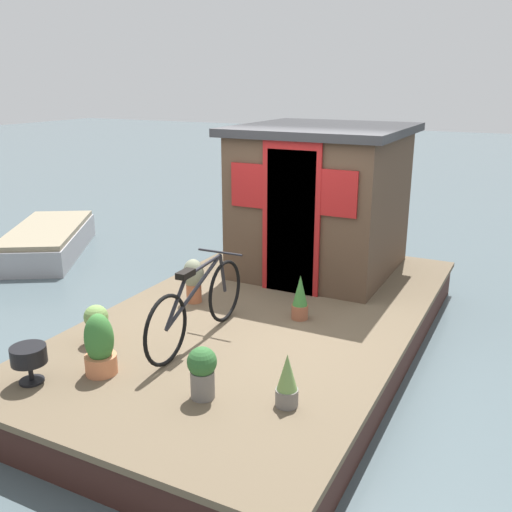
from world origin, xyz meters
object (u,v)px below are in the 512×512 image
Objects in this scene: potted_plant_fern at (97,323)px; potted_plant_sage at (100,347)px; dinghy_boat at (48,241)px; bicycle at (198,305)px; potted_plant_mint at (287,381)px; potted_plant_succulent at (300,298)px; potted_plant_basil at (202,370)px; charcoal_grill at (29,357)px; potted_plant_lavender at (193,279)px; houseboat_cabin at (321,199)px.

potted_plant_sage is at bearing -135.51° from potted_plant_fern.
dinghy_boat is at bearing 51.02° from potted_plant_sage.
bicycle reaches higher than potted_plant_mint.
potted_plant_sage is 5.48m from dinghy_boat.
potted_plant_succulent reaches higher than potted_plant_basil.
charcoal_grill is (-0.85, -0.03, 0.04)m from potted_plant_fern.
bicycle reaches higher than potted_plant_lavender.
dinghy_boat is at bearing 73.73° from potted_plant_succulent.
charcoal_grill is at bearing 148.35° from bicycle.
bicycle is 1.03m from potted_plant_sage.
potted_plant_sage is at bearing -128.98° from dinghy_boat.
dinghy_boat is (2.97, 3.79, -0.40)m from potted_plant_fern.
potted_plant_sage is at bearing 157.13° from bicycle.
potted_plant_mint is 6.71m from dinghy_boat.
houseboat_cabin is at bearing 13.98° from potted_plant_succulent.
potted_plant_succulent is at bearing -47.28° from potted_plant_fern.
potted_plant_lavender is (-1.79, 0.85, -0.68)m from houseboat_cabin.
potted_plant_mint reaches higher than potted_plant_fern.
houseboat_cabin is 2.09m from potted_plant_lavender.
bicycle is 5.30m from dinghy_boat.
houseboat_cabin is 4.91× the size of potted_plant_mint.
charcoal_grill is (-0.65, 2.07, 0.02)m from potted_plant_mint.
potted_plant_basil is 1.33× the size of charcoal_grill.
potted_plant_lavender is 1.34× the size of potted_plant_fern.
potted_plant_sage is at bearing 93.50° from potted_plant_basil.
potted_plant_lavender is at bearing 50.40° from potted_plant_mint.
potted_plant_basil is (-0.88, -0.60, -0.13)m from bicycle.
potted_plant_mint is 2.12m from potted_plant_fern.
potted_plant_sage is 1.46× the size of potted_plant_fern.
houseboat_cabin is at bearing 5.51° from potted_plant_basil.
potted_plant_sage is (-1.78, -0.19, -0.03)m from potted_plant_lavender.
charcoal_grill is at bearing 107.28° from potted_plant_mint.
potted_plant_lavender is at bearing 35.31° from bicycle.
bicycle is 1.02m from potted_plant_lavender.
potted_plant_mint is 1.01× the size of potted_plant_basil.
potted_plant_lavender is 0.18× the size of dinghy_boat.
bicycle is 1.00m from potted_plant_fern.
potted_plant_mint is (-3.31, -0.99, -0.75)m from houseboat_cabin.
potted_plant_succulent is at bearing -2.55° from potted_plant_basil.
bicycle is at bearing -60.60° from potted_plant_fern.
potted_plant_succulent is 0.95× the size of potted_plant_lavender.
houseboat_cabin reaches higher than bicycle.
houseboat_cabin is 4.23× the size of potted_plant_lavender.
potted_plant_mint is at bearing -118.88° from bicycle.
dinghy_boat is (3.82, 3.82, -0.43)m from charcoal_grill.
potted_plant_sage is 0.65m from potted_plant_fern.
bicycle reaches higher than potted_plant_succulent.
dinghy_boat is at bearing 91.51° from houseboat_cabin.
potted_plant_lavender is at bearing 34.69° from potted_plant_basil.
bicycle is (-2.62, 0.26, -0.59)m from houseboat_cabin.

